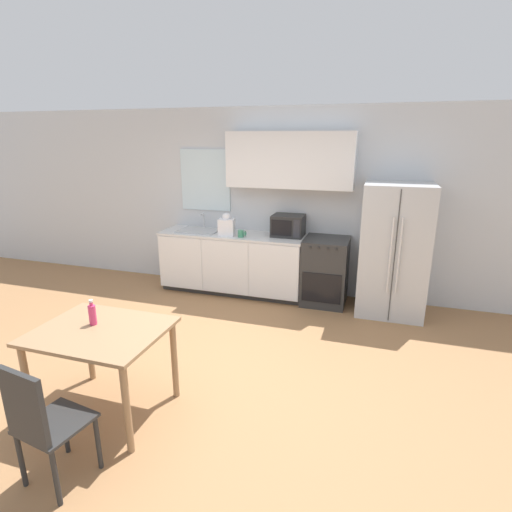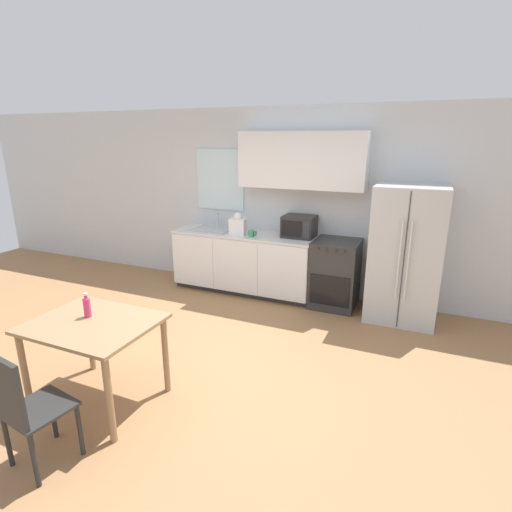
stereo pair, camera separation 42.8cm
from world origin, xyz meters
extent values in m
plane|color=#9E7047|center=(0.00, 0.00, 0.00)|extent=(12.00, 12.00, 0.00)
cube|color=silver|center=(0.00, 2.39, 1.35)|extent=(12.00, 0.06, 2.70)
cube|color=silver|center=(-1.06, 2.35, 1.65)|extent=(0.80, 0.04, 0.92)
cube|color=white|center=(0.29, 2.20, 1.98)|extent=(1.78, 0.32, 0.76)
cube|color=#333333|center=(-0.51, 2.07, 0.04)|extent=(2.15, 0.56, 0.08)
cube|color=white|center=(-0.51, 2.04, 0.48)|extent=(2.15, 0.62, 0.80)
cube|color=white|center=(-1.23, 1.73, 0.48)|extent=(0.70, 0.01, 0.78)
cube|color=white|center=(-0.51, 1.73, 0.48)|extent=(0.70, 0.01, 0.78)
cube|color=white|center=(0.20, 1.73, 0.48)|extent=(0.70, 0.01, 0.78)
cube|color=silver|center=(-0.51, 2.04, 0.90)|extent=(2.18, 0.65, 0.03)
cube|color=#2D2D2D|center=(0.88, 2.04, 0.47)|extent=(0.61, 0.63, 0.93)
cube|color=black|center=(0.88, 1.72, 0.33)|extent=(0.53, 0.01, 0.41)
cylinder|color=#262626|center=(0.71, 1.72, 0.88)|extent=(0.03, 0.02, 0.03)
cylinder|color=#262626|center=(0.82, 1.72, 0.88)|extent=(0.03, 0.02, 0.03)
cylinder|color=#262626|center=(0.94, 1.72, 0.88)|extent=(0.03, 0.02, 0.03)
cylinder|color=#262626|center=(1.05, 1.72, 0.88)|extent=(0.03, 0.02, 0.03)
cube|color=silver|center=(1.76, 1.99, 0.86)|extent=(0.85, 0.73, 1.73)
cube|color=#3F3F3F|center=(1.76, 1.62, 0.86)|extent=(0.01, 0.01, 1.67)
cylinder|color=silver|center=(1.71, 1.59, 0.90)|extent=(0.02, 0.02, 0.95)
cylinder|color=silver|center=(1.81, 1.59, 0.90)|extent=(0.02, 0.02, 0.95)
cube|color=#B7BABC|center=(-1.06, 2.04, 0.92)|extent=(0.59, 0.45, 0.02)
cylinder|color=silver|center=(-1.06, 2.23, 1.04)|extent=(0.02, 0.02, 0.22)
cylinder|color=silver|center=(-1.06, 2.16, 1.14)|extent=(0.02, 0.14, 0.02)
cube|color=#282828|center=(0.30, 2.15, 1.06)|extent=(0.45, 0.36, 0.31)
cube|color=black|center=(0.25, 1.96, 1.06)|extent=(0.29, 0.01, 0.22)
cube|color=#2D2D33|center=(0.46, 1.96, 1.06)|extent=(0.09, 0.01, 0.24)
cylinder|color=#3F8C66|center=(-0.32, 1.88, 0.96)|extent=(0.08, 0.08, 0.10)
torus|color=#3F8C66|center=(-0.26, 1.88, 0.97)|extent=(0.02, 0.07, 0.07)
cube|color=white|center=(-0.56, 1.92, 1.03)|extent=(0.25, 0.22, 0.24)
sphere|color=white|center=(-0.56, 1.92, 1.18)|extent=(0.14, 0.14, 0.12)
cube|color=#997551|center=(-0.55, -0.91, 0.76)|extent=(1.04, 0.83, 0.03)
cylinder|color=#997551|center=(-1.01, -1.26, 0.37)|extent=(0.06, 0.06, 0.74)
cylinder|color=#997551|center=(-0.09, -1.26, 0.37)|extent=(0.06, 0.06, 0.74)
cylinder|color=#997551|center=(-1.01, -0.55, 0.37)|extent=(0.06, 0.06, 0.74)
cylinder|color=#997551|center=(-0.09, -0.55, 0.37)|extent=(0.06, 0.06, 0.74)
cube|color=#282828|center=(-0.40, -1.60, 0.44)|extent=(0.46, 0.46, 0.02)
cube|color=#282828|center=(-0.43, -1.78, 0.69)|extent=(0.37, 0.09, 0.48)
cylinder|color=#282828|center=(-0.55, -1.41, 0.21)|extent=(0.03, 0.03, 0.43)
cylinder|color=#282828|center=(-0.21, -1.46, 0.21)|extent=(0.03, 0.03, 0.43)
cylinder|color=#282828|center=(-0.60, -1.74, 0.21)|extent=(0.03, 0.03, 0.43)
cylinder|color=#282828|center=(-0.26, -1.79, 0.21)|extent=(0.03, 0.03, 0.43)
cylinder|color=#DB386B|center=(-0.66, -0.84, 0.86)|extent=(0.06, 0.06, 0.17)
cylinder|color=#DB386B|center=(-0.66, -0.84, 0.96)|extent=(0.03, 0.03, 0.03)
cylinder|color=white|center=(-0.66, -0.84, 0.98)|extent=(0.03, 0.03, 0.02)
camera|label=1|loc=(1.55, -3.33, 2.27)|focal=28.00mm
camera|label=2|loc=(1.95, -3.18, 2.27)|focal=28.00mm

